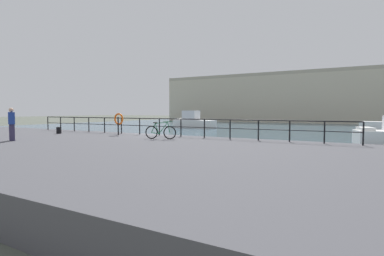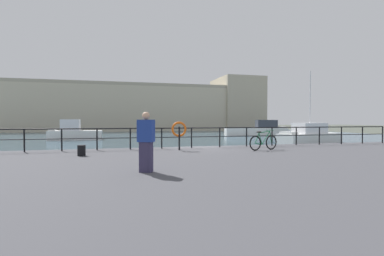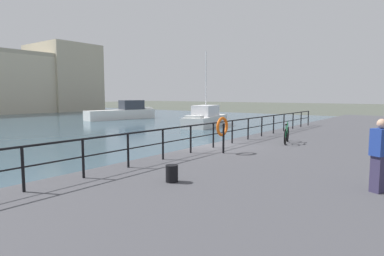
{
  "view_description": "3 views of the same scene",
  "coord_description": "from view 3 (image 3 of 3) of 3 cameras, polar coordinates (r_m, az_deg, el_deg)",
  "views": [
    {
      "loc": [
        12.09,
        -16.02,
        2.5
      ],
      "look_at": [
        1.33,
        2.82,
        1.26
      ],
      "focal_mm": 28.08,
      "sensor_mm": 36.0,
      "label": 1
    },
    {
      "loc": [
        -4.34,
        -15.26,
        2.42
      ],
      "look_at": [
        0.93,
        4.89,
        1.86
      ],
      "focal_mm": 26.57,
      "sensor_mm": 36.0,
      "label": 2
    },
    {
      "loc": [
        -11.96,
        -8.22,
        3.19
      ],
      "look_at": [
        2.01,
        2.33,
        1.41
      ],
      "focal_mm": 30.27,
      "sensor_mm": 36.0,
      "label": 3
    }
  ],
  "objects": [
    {
      "name": "quay_railing",
      "position": [
        15.04,
        7.11,
        0.11
      ],
      "size": [
        22.27,
        0.07,
        1.08
      ],
      "color": "black",
      "rests_on": "quay_promenade"
    },
    {
      "name": "moored_harbor_tender",
      "position": [
        44.2,
        -11.96,
        2.72
      ],
      "size": [
        9.86,
        3.51,
        2.49
      ],
      "rotation": [
        0.0,
        0.0,
        -0.17
      ],
      "color": "white",
      "rests_on": "water_basin"
    },
    {
      "name": "mooring_bollard",
      "position": [
        8.38,
        -3.57,
        -8.0
      ],
      "size": [
        0.32,
        0.32,
        0.44
      ],
      "primitive_type": "cylinder",
      "color": "black",
      "rests_on": "quay_promenade"
    },
    {
      "name": "standing_person",
      "position": [
        8.54,
        30.24,
        -4.13
      ],
      "size": [
        0.52,
        0.44,
        1.69
      ],
      "rotation": [
        0.0,
        0.0,
        1.12
      ],
      "color": "#332D4C",
      "rests_on": "quay_promenade"
    },
    {
      "name": "life_ring_stand",
      "position": [
        12.4,
        5.38,
        0.02
      ],
      "size": [
        0.75,
        0.16,
        1.4
      ],
      "color": "black",
      "rests_on": "quay_promenade"
    },
    {
      "name": "moored_cabin_cruiser",
      "position": [
        33.26,
        2.43,
        1.77
      ],
      "size": [
        8.09,
        4.21,
        7.63
      ],
      "rotation": [
        0.0,
        0.0,
        3.4
      ],
      "color": "white",
      "rests_on": "water_basin"
    },
    {
      "name": "ground_plane",
      "position": [
        14.86,
        2.53,
        -6.59
      ],
      "size": [
        240.0,
        240.0,
        0.0
      ],
      "primitive_type": "plane",
      "color": "#4C5147"
    },
    {
      "name": "quay_promenade",
      "position": [
        12.38,
        28.4,
        -7.52
      ],
      "size": [
        56.0,
        13.0,
        0.97
      ],
      "primitive_type": "cube",
      "color": "#47474C",
      "rests_on": "ground_plane"
    },
    {
      "name": "parked_bicycle",
      "position": [
        15.6,
        16.32,
        -1.16
      ],
      "size": [
        1.72,
        0.52,
        0.98
      ],
      "rotation": [
        0.0,
        0.0,
        0.26
      ],
      "color": "black",
      "rests_on": "quay_promenade"
    }
  ]
}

